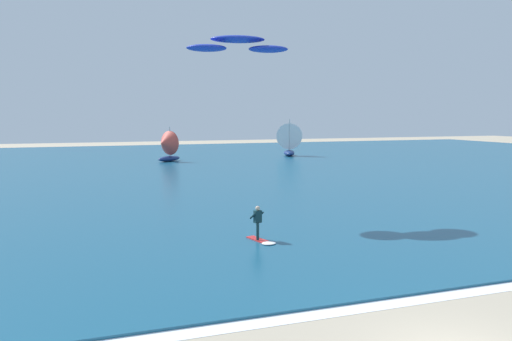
{
  "coord_description": "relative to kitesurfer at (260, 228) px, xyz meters",
  "views": [
    {
      "loc": [
        -8.94,
        -9.67,
        6.11
      ],
      "look_at": [
        -0.27,
        14.82,
        3.26
      ],
      "focal_mm": 35.28,
      "sensor_mm": 36.0,
      "label": 1
    }
  ],
  "objects": [
    {
      "name": "sailboat_leading",
      "position": [
        21.84,
        47.35,
        1.89
      ],
      "size": [
        4.31,
        4.85,
        5.45
      ],
      "color": "navy",
      "rests_on": "ocean"
    },
    {
      "name": "kite",
      "position": [
        1.14,
        7.08,
        9.62
      ],
      "size": [
        6.4,
        3.17,
        0.93
      ],
      "color": "#1E33B2"
    },
    {
      "name": "shoreline_foam",
      "position": [
        1.2,
        -8.04,
        -0.7
      ],
      "size": [
        69.94,
        2.42,
        0.01
      ],
      "primitive_type": "cube",
      "color": "white",
      "rests_on": "ground"
    },
    {
      "name": "ocean",
      "position": [
        0.84,
        36.49,
        -0.65
      ],
      "size": [
        160.0,
        90.0,
        0.1
      ],
      "primitive_type": "cube",
      "color": "navy",
      "rests_on": "ground"
    },
    {
      "name": "kitesurfer",
      "position": [
        0.0,
        0.0,
        0.0
      ],
      "size": [
        1.02,
        2.03,
        1.67
      ],
      "color": "red",
      "rests_on": "ocean"
    },
    {
      "name": "sailboat_outermost",
      "position": [
        2.68,
        43.26,
        1.46
      ],
      "size": [
        4.04,
        3.81,
        4.5
      ],
      "color": "navy",
      "rests_on": "ocean"
    }
  ]
}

